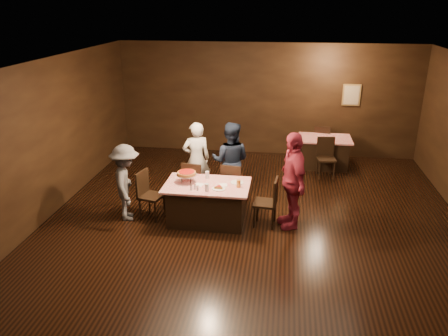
{
  "coord_description": "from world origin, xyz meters",
  "views": [
    {
      "loc": [
        0.5,
        -6.66,
        4.0
      ],
      "look_at": [
        -0.6,
        1.06,
        1.0
      ],
      "focal_mm": 35.0,
      "sensor_mm": 36.0,
      "label": 1
    }
  ],
  "objects": [
    {
      "name": "plate_empty",
      "position": [
        -0.33,
        0.91,
        0.78
      ],
      "size": [
        0.25,
        0.25,
        0.01
      ],
      "primitive_type": "cylinder",
      "color": "white",
      "rests_on": "main_table"
    },
    {
      "name": "main_table",
      "position": [
        -0.88,
        0.76,
        0.39
      ],
      "size": [
        1.6,
        1.0,
        0.77
      ],
      "primitive_type": "cube",
      "color": "#A40A0D",
      "rests_on": "ground"
    },
    {
      "name": "napkin_center",
      "position": [
        -0.58,
        0.76,
        0.77
      ],
      "size": [
        0.19,
        0.19,
        0.01
      ],
      "primitive_type": "cube",
      "rotation": [
        0.0,
        0.0,
        0.21
      ],
      "color": "white",
      "rests_on": "main_table"
    },
    {
      "name": "diner_grey_knit",
      "position": [
        -2.43,
        0.66,
        0.75
      ],
      "size": [
        0.84,
        1.1,
        1.5
      ],
      "primitive_type": "imported",
      "rotation": [
        0.0,
        0.0,
        1.9
      ],
      "color": "#56575B",
      "rests_on": "ground"
    },
    {
      "name": "napkin_left",
      "position": [
        -1.03,
        0.71,
        0.77
      ],
      "size": [
        0.21,
        0.21,
        0.01
      ],
      "primitive_type": "cube",
      "rotation": [
        0.0,
        0.0,
        -0.35
      ],
      "color": "white",
      "rests_on": "main_table"
    },
    {
      "name": "chair_end_right",
      "position": [
        0.22,
        0.76,
        0.47
      ],
      "size": [
        0.46,
        0.46,
        0.95
      ],
      "primitive_type": "cube",
      "rotation": [
        0.0,
        0.0,
        -1.67
      ],
      "color": "black",
      "rests_on": "ground"
    },
    {
      "name": "glass_amber",
      "position": [
        -0.28,
        0.71,
        0.84
      ],
      "size": [
        0.08,
        0.08,
        0.14
      ],
      "primitive_type": "cylinder",
      "color": "#BF7F26",
      "rests_on": "main_table"
    },
    {
      "name": "room",
      "position": [
        0.0,
        0.01,
        2.14
      ],
      "size": [
        10.0,
        10.04,
        3.02
      ],
      "color": "black",
      "rests_on": "ground"
    },
    {
      "name": "back_table",
      "position": [
        1.54,
        4.11,
        0.39
      ],
      "size": [
        1.3,
        0.9,
        0.77
      ],
      "primitive_type": "cube",
      "color": "red",
      "rests_on": "ground"
    },
    {
      "name": "plate_with_slice",
      "position": [
        -0.63,
        0.58,
        0.8
      ],
      "size": [
        0.25,
        0.25,
        0.06
      ],
      "color": "white",
      "rests_on": "main_table"
    },
    {
      "name": "chair_back_near",
      "position": [
        1.54,
        3.41,
        0.47
      ],
      "size": [
        0.47,
        0.47,
        0.95
      ],
      "primitive_type": "cube",
      "rotation": [
        0.0,
        0.0,
        0.12
      ],
      "color": "black",
      "rests_on": "ground"
    },
    {
      "name": "chair_far_right",
      "position": [
        -0.48,
        1.51,
        0.47
      ],
      "size": [
        0.47,
        0.47,
        0.95
      ],
      "primitive_type": "cube",
      "rotation": [
        0.0,
        0.0,
        3.02
      ],
      "color": "black",
      "rests_on": "ground"
    },
    {
      "name": "chair_end_left",
      "position": [
        -1.98,
        0.76,
        0.47
      ],
      "size": [
        0.51,
        0.51,
        0.95
      ],
      "primitive_type": "cube",
      "rotation": [
        0.0,
        0.0,
        1.32
      ],
      "color": "black",
      "rests_on": "ground"
    },
    {
      "name": "diner_navy_hoodie",
      "position": [
        -0.58,
        1.89,
        0.84
      ],
      "size": [
        0.87,
        0.7,
        1.68
      ],
      "primitive_type": "imported",
      "rotation": [
        0.0,
        0.0,
        3.06
      ],
      "color": "#162032",
      "rests_on": "ground"
    },
    {
      "name": "chair_back_far",
      "position": [
        1.54,
        4.71,
        0.47
      ],
      "size": [
        0.51,
        0.51,
        0.95
      ],
      "primitive_type": "cube",
      "rotation": [
        0.0,
        0.0,
        2.89
      ],
      "color": "black",
      "rests_on": "ground"
    },
    {
      "name": "glass_front_left",
      "position": [
        -0.83,
        0.46,
        0.84
      ],
      "size": [
        0.08,
        0.08,
        0.14
      ],
      "primitive_type": "cylinder",
      "color": "silver",
      "rests_on": "main_table"
    },
    {
      "name": "diner_red_shirt",
      "position": [
        0.7,
        0.82,
        0.92
      ],
      "size": [
        0.74,
        1.16,
        1.84
      ],
      "primitive_type": "imported",
      "rotation": [
        0.0,
        0.0,
        -1.28
      ],
      "color": "#A6283E",
      "rests_on": "ground"
    },
    {
      "name": "chair_far_left",
      "position": [
        -1.28,
        1.51,
        0.47
      ],
      "size": [
        0.47,
        0.47,
        0.95
      ],
      "primitive_type": "cube",
      "rotation": [
        0.0,
        0.0,
        3.0
      ],
      "color": "black",
      "rests_on": "ground"
    },
    {
      "name": "glass_back",
      "position": [
        -0.93,
        1.06,
        0.84
      ],
      "size": [
        0.08,
        0.08,
        0.14
      ],
      "primitive_type": "cylinder",
      "color": "silver",
      "rests_on": "main_table"
    },
    {
      "name": "pizza_stand",
      "position": [
        -1.28,
        0.81,
        0.95
      ],
      "size": [
        0.38,
        0.38,
        0.22
      ],
      "color": "black",
      "rests_on": "main_table"
    },
    {
      "name": "condiments",
      "position": [
        -1.06,
        0.48,
        0.82
      ],
      "size": [
        0.17,
        0.1,
        0.09
      ],
      "color": "silver",
      "rests_on": "main_table"
    },
    {
      "name": "diner_white_jacket",
      "position": [
        -1.33,
        1.97,
        0.82
      ],
      "size": [
        0.7,
        0.58,
        1.64
      ],
      "primitive_type": "imported",
      "rotation": [
        0.0,
        0.0,
        3.5
      ],
      "color": "silver",
      "rests_on": "ground"
    }
  ]
}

